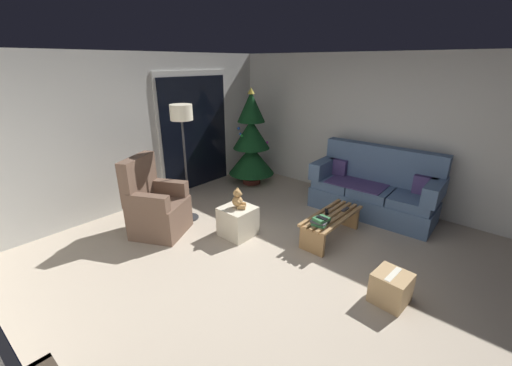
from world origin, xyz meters
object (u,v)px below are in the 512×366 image
Objects in this scene: remote_black at (327,212)px; book_stack at (321,221)px; cell_phone at (322,218)px; couch at (374,190)px; cardboard_box_taped_mid_floor at (391,288)px; coffee_table at (331,222)px; remote_graphite at (345,209)px; teddy_bear_honey at (238,200)px; floor_lamp at (182,124)px; christmas_tree at (251,143)px; armchair at (156,207)px; ottoman at (238,221)px.

book_stack is at bearing -105.33° from remote_black.
remote_black is 1.08× the size of cell_phone.
cardboard_box_taped_mid_floor is (-1.93, -1.01, -0.23)m from couch.
coffee_table is at bearing 3.51° from book_stack.
couch is 1.53m from book_stack.
remote_graphite is 0.55× the size of teddy_bear_honey.
floor_lamp is (-0.96, 1.89, 1.13)m from remote_black.
teddy_bear_honey reaches higher than remote_black.
christmas_tree is 3.84m from cardboard_box_taped_mid_floor.
armchair is (-1.52, 1.98, 0.16)m from coffee_table.
christmas_tree is at bearing 97.12° from couch.
cell_phone is at bearing -116.74° from book_stack.
book_stack is 0.59× the size of ottoman.
coffee_table is at bearing -41.96° from remote_black.
remote_graphite is 1.45m from cardboard_box_taped_mid_floor.
coffee_table is at bearing -52.54° from teddy_bear_honey.
armchair reaches higher than cell_phone.
remote_graphite is (-0.93, 0.03, -0.02)m from couch.
armchair is at bearing -179.00° from floor_lamp.
floor_lamp reaches higher than cell_phone.
christmas_tree is 5.24× the size of cardboard_box_taped_mid_floor.
book_stack is (-0.60, 0.05, 0.03)m from remote_graphite.
ottoman is at bearing 113.29° from book_stack.
remote_black is 0.09× the size of floor_lamp.
remote_graphite is 0.35× the size of ottoman.
cell_phone is 1.17m from cardboard_box_taped_mid_floor.
floor_lamp is 1.36m from teddy_bear_honey.
remote_black is 0.60× the size of book_stack.
christmas_tree reaches higher than coffee_table.
floor_lamp is 4.05× the size of ottoman.
couch is 3.18m from floor_lamp.
remote_black is at bearing -49.40° from teddy_bear_honey.
armchair is 3.19m from cardboard_box_taped_mid_floor.
floor_lamp reaches higher than couch.
cardboard_box_taped_mid_floor is (-0.75, -1.20, -0.21)m from remote_black.
christmas_tree is 1.06× the size of floor_lamp.
remote_graphite is at bearing -15.13° from coffee_table.
armchair reaches higher than remote_graphite.
couch is at bearing -29.72° from teddy_bear_honey.
christmas_tree is 2.20m from ottoman.
coffee_table is 0.62× the size of floor_lamp.
couch is at bearing -29.83° from ottoman.
teddy_bear_honey is at bearing 91.49° from cardboard_box_taped_mid_floor.
remote_graphite and remote_black have the same top height.
ottoman is at bearing 114.52° from cell_phone.
ottoman is (-0.46, 1.06, -0.19)m from book_stack.
christmas_tree is 4.32× the size of ottoman.
cell_phone is (-1.54, 0.05, 0.07)m from couch.
remote_black reaches higher than coffee_table.
floor_lamp is at bearing 93.81° from cardboard_box_taped_mid_floor.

